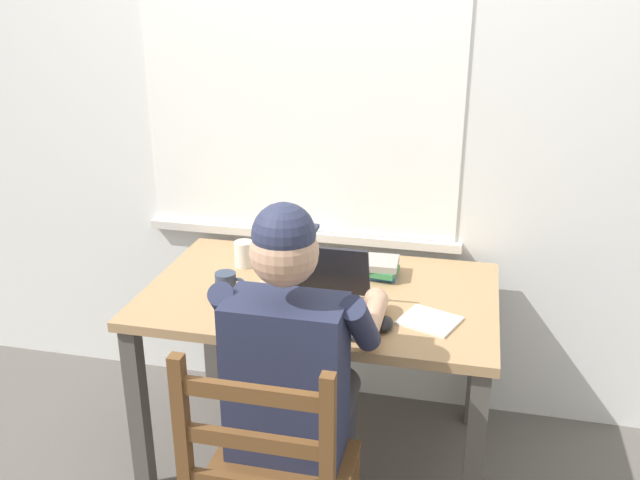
{
  "coord_description": "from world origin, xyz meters",
  "views": [
    {
      "loc": [
        0.52,
        -2.24,
        1.83
      ],
      "look_at": [
        0.01,
        -0.05,
        0.95
      ],
      "focal_mm": 38.91,
      "sensor_mm": 36.0,
      "label": 1
    }
  ],
  "objects": [
    {
      "name": "coffee_mug_dark",
      "position": [
        -0.32,
        -0.11,
        0.77
      ],
      "size": [
        0.11,
        0.08,
        0.09
      ],
      "color": "#2D384C",
      "rests_on": "desk"
    },
    {
      "name": "ground_plane",
      "position": [
        0.0,
        0.0,
        0.0
      ],
      "size": [
        8.0,
        8.0,
        0.0
      ],
      "primitive_type": "plane",
      "color": "#56514C"
    },
    {
      "name": "back_wall",
      "position": [
        -0.0,
        0.48,
        1.3
      ],
      "size": [
        6.0,
        0.08,
        2.6
      ],
      "color": "silver",
      "rests_on": "ground"
    },
    {
      "name": "desk",
      "position": [
        0.0,
        0.0,
        0.63
      ],
      "size": [
        1.28,
        0.81,
        0.73
      ],
      "color": "#9E7A51",
      "rests_on": "ground"
    },
    {
      "name": "paper_pile_near_laptop",
      "position": [
        0.41,
        -0.15,
        0.73
      ],
      "size": [
        0.23,
        0.22,
        0.01
      ],
      "primitive_type": "cube",
      "rotation": [
        0.0,
        0.0,
        -0.37
      ],
      "color": "silver",
      "rests_on": "desk"
    },
    {
      "name": "paper_pile_back_corner",
      "position": [
        -0.14,
        0.25,
        0.73
      ],
      "size": [
        0.24,
        0.22,
        0.01
      ],
      "primitive_type": "cube",
      "rotation": [
        0.0,
        0.0,
        0.34
      ],
      "color": "white",
      "rests_on": "desk"
    },
    {
      "name": "coffee_mug_white",
      "position": [
        -0.34,
        0.16,
        0.78
      ],
      "size": [
        0.11,
        0.07,
        0.1
      ],
      "color": "silver",
      "rests_on": "desk"
    },
    {
      "name": "laptop",
      "position": [
        0.03,
        -0.17,
        0.78
      ],
      "size": [
        0.33,
        0.32,
        0.22
      ],
      "color": "#232328",
      "rests_on": "desk"
    },
    {
      "name": "book_stack_main",
      "position": [
        0.17,
        0.17,
        0.76
      ],
      "size": [
        0.2,
        0.15,
        0.07
      ],
      "color": "#2D5B9E",
      "rests_on": "desk"
    },
    {
      "name": "computer_mouse",
      "position": [
        0.27,
        -0.23,
        0.74
      ],
      "size": [
        0.06,
        0.1,
        0.03
      ],
      "primitive_type": "ellipsoid",
      "color": "black",
      "rests_on": "desk"
    },
    {
      "name": "seated_person",
      "position": [
        0.03,
        -0.48,
        0.69
      ],
      "size": [
        0.5,
        0.6,
        1.26
      ],
      "color": "#232842",
      "rests_on": "ground"
    }
  ]
}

